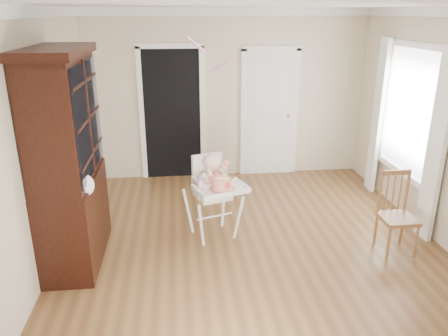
{
  "coord_description": "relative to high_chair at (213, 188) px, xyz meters",
  "views": [
    {
      "loc": [
        -0.83,
        -4.51,
        2.64
      ],
      "look_at": [
        -0.31,
        0.23,
        0.92
      ],
      "focal_mm": 35.0,
      "sensor_mm": 36.0,
      "label": 1
    }
  ],
  "objects": [
    {
      "name": "baby",
      "position": [
        -0.01,
        0.02,
        0.16
      ],
      "size": [
        0.35,
        0.26,
        0.49
      ],
      "rotation": [
        0.0,
        0.0,
        0.32
      ],
      "color": "beige",
      "rests_on": "high_chair"
    },
    {
      "name": "streamer",
      "position": [
        -0.16,
        0.07,
        1.66
      ],
      "size": [
        0.19,
        0.47,
        0.15
      ],
      "primitive_type": null,
      "rotation": [
        0.26,
        0.0,
        0.35
      ],
      "color": "#F890C6",
      "rests_on": "ceiling"
    },
    {
      "name": "china_cabinet",
      "position": [
        -1.55,
        -0.34,
        0.52
      ],
      "size": [
        0.61,
        1.37,
        2.32
      ],
      "color": "black",
      "rests_on": "floor"
    },
    {
      "name": "floor",
      "position": [
        0.43,
        -0.33,
        -0.64
      ],
      "size": [
        5.0,
        5.0,
        0.0
      ],
      "primitive_type": "plane",
      "color": "brown",
      "rests_on": "ground"
    },
    {
      "name": "doorway",
      "position": [
        -0.47,
        2.16,
        0.47
      ],
      "size": [
        1.06,
        0.05,
        2.22
      ],
      "color": "black",
      "rests_on": "wall_back"
    },
    {
      "name": "high_chair",
      "position": [
        0.0,
        0.0,
        0.0
      ],
      "size": [
        0.78,
        0.88,
        1.04
      ],
      "rotation": [
        0.0,
        0.0,
        0.32
      ],
      "color": "white",
      "rests_on": "floor"
    },
    {
      "name": "window_right",
      "position": [
        2.61,
        0.47,
        0.64
      ],
      "size": [
        0.13,
        1.84,
        2.3
      ],
      "color": "white",
      "rests_on": "wall_right"
    },
    {
      "name": "wall_back",
      "position": [
        0.43,
        2.17,
        0.71
      ],
      "size": [
        4.5,
        0.0,
        4.5
      ],
      "primitive_type": "plane",
      "rotation": [
        1.57,
        0.0,
        0.0
      ],
      "color": "beige",
      "rests_on": "floor"
    },
    {
      "name": "crown_molding",
      "position": [
        0.43,
        -0.33,
        2.0
      ],
      "size": [
        4.5,
        5.0,
        0.12
      ],
      "primitive_type": null,
      "color": "white",
      "rests_on": "ceiling"
    },
    {
      "name": "dining_chair",
      "position": [
        2.07,
        -0.57,
        -0.2
      ],
      "size": [
        0.38,
        0.38,
        0.94
      ],
      "rotation": [
        0.0,
        0.0,
        0.0
      ],
      "color": "brown",
      "rests_on": "floor"
    },
    {
      "name": "ceiling",
      "position": [
        0.43,
        -0.33,
        2.06
      ],
      "size": [
        5.0,
        5.0,
        0.0
      ],
      "primitive_type": "plane",
      "rotation": [
        3.14,
        0.0,
        0.0
      ],
      "color": "white",
      "rests_on": "wall_back"
    },
    {
      "name": "sippy_cup",
      "position": [
        -0.16,
        -0.2,
        0.15
      ],
      "size": [
        0.07,
        0.07,
        0.17
      ],
      "rotation": [
        0.0,
        0.0,
        0.32
      ],
      "color": "#FD9ACA",
      "rests_on": "high_chair"
    },
    {
      "name": "closet_door",
      "position": [
        1.13,
        2.15,
        0.38
      ],
      "size": [
        0.96,
        0.09,
        2.13
      ],
      "color": "white",
      "rests_on": "wall_back"
    },
    {
      "name": "wall_left",
      "position": [
        -1.82,
        -0.33,
        0.71
      ],
      "size": [
        0.0,
        5.0,
        5.0
      ],
      "primitive_type": "plane",
      "rotation": [
        1.57,
        0.0,
        1.57
      ],
      "color": "beige",
      "rests_on": "floor"
    },
    {
      "name": "cake",
      "position": [
        0.08,
        -0.26,
        0.15
      ],
      "size": [
        0.3,
        0.3,
        0.14
      ],
      "color": "silver",
      "rests_on": "high_chair"
    }
  ]
}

